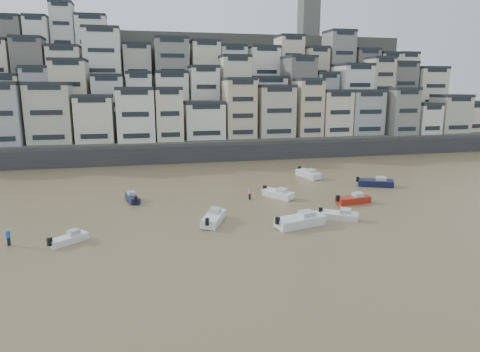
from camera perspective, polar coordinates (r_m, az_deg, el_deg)
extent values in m
plane|color=olive|center=(28.95, -5.55, -21.02)|extent=(400.00, 400.00, 0.00)
cube|color=#38383A|center=(91.15, -4.90, 3.03)|extent=(140.00, 3.00, 3.50)
cube|color=#4C4C47|center=(98.76, -2.63, 3.89)|extent=(140.00, 14.00, 4.00)
cube|color=#4C4C47|center=(110.14, -3.81, 6.28)|extent=(140.00, 14.00, 10.00)
cube|color=#4C4C47|center=(121.66, -4.78, 8.68)|extent=(140.00, 14.00, 18.00)
cube|color=#4C4C47|center=(133.38, -5.59, 10.66)|extent=(140.00, 16.00, 26.00)
cube|color=#4C4C47|center=(147.24, -6.37, 11.92)|extent=(140.00, 18.00, 32.00)
cube|color=#66635E|center=(157.42, 9.17, 20.98)|extent=(6.00, 6.00, 18.00)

